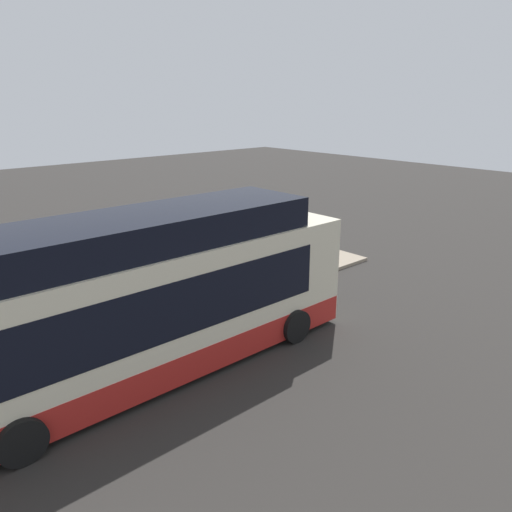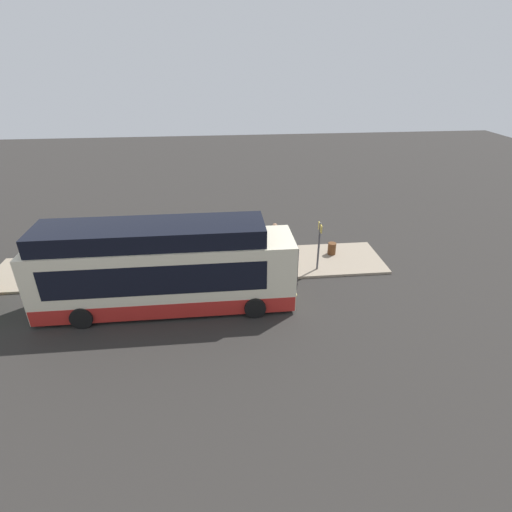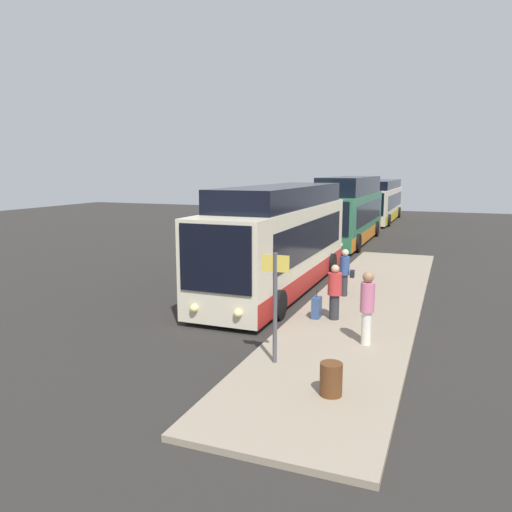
# 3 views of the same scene
# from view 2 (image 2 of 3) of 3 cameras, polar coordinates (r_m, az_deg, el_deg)

# --- Properties ---
(ground) EXTENTS (80.00, 80.00, 0.00)m
(ground) POSITION_cam_2_polar(r_m,az_deg,el_deg) (18.16, -9.37, -6.68)
(ground) COLOR #2B2826
(platform) EXTENTS (20.00, 3.54, 0.13)m
(platform) POSITION_cam_2_polar(r_m,az_deg,el_deg) (21.01, -8.99, -1.42)
(platform) COLOR gray
(platform) RESTS_ON ground
(bus_lead) EXTENTS (10.97, 2.75, 3.86)m
(bus_lead) POSITION_cam_2_polar(r_m,az_deg,el_deg) (17.31, -13.07, -2.07)
(bus_lead) COLOR beige
(bus_lead) RESTS_ON ground
(passenger_boarding) EXTENTS (0.49, 0.49, 1.86)m
(passenger_boarding) POSITION_cam_2_polar(r_m,az_deg,el_deg) (21.28, 2.67, 2.60)
(passenger_boarding) COLOR silver
(passenger_boarding) RESTS_ON platform
(passenger_waiting) EXTENTS (0.50, 0.50, 1.63)m
(passenger_waiting) POSITION_cam_2_polar(r_m,az_deg,el_deg) (20.09, -1.95, 0.51)
(passenger_waiting) COLOR #2D2D33
(passenger_waiting) RESTS_ON platform
(passenger_with_bags) EXTENTS (0.35, 0.52, 1.64)m
(passenger_with_bags) POSITION_cam_2_polar(r_m,az_deg,el_deg) (19.87, -10.04, -0.14)
(passenger_with_bags) COLOR #2D2D33
(passenger_with_bags) RESTS_ON platform
(suitcase) EXTENTS (0.41, 0.22, 0.87)m
(suitcase) POSITION_cam_2_polar(r_m,az_deg,el_deg) (19.90, -1.63, -1.57)
(suitcase) COLOR #334C7F
(suitcase) RESTS_ON platform
(sign_post) EXTENTS (0.10, 0.64, 2.53)m
(sign_post) POSITION_cam_2_polar(r_m,az_deg,el_deg) (19.90, 9.01, 2.08)
(sign_post) COLOR #4C4C51
(sign_post) RESTS_ON platform
(trash_bin) EXTENTS (0.44, 0.44, 0.65)m
(trash_bin) POSITION_cam_2_polar(r_m,az_deg,el_deg) (22.10, 10.77, 1.05)
(trash_bin) COLOR #593319
(trash_bin) RESTS_ON platform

